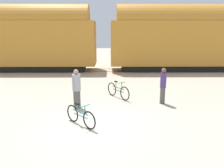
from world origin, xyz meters
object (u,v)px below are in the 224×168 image
Objects in this scene: bicycle_green at (118,91)px; person_in_purple at (163,85)px; freight_train at (103,36)px; person_in_grey at (77,89)px; bicycle_teal at (81,116)px.

person_in_purple is (2.10, -0.96, 0.52)m from bicycle_green.
freight_train is 9.02m from bicycle_green.
freight_train reaches higher than person_in_grey.
bicycle_teal is 0.68× the size of person_in_grey.
freight_train is 45.28× the size of bicycle_teal.
person_in_grey reaches higher than bicycle_green.
person_in_grey is (-1.93, -1.52, 0.51)m from bicycle_green.
freight_train is 12.33m from bicycle_teal.
person_in_grey is (-0.91, -10.08, -2.13)m from freight_train.
freight_train is 31.65× the size of person_in_purple.
freight_train is at bearing 139.03° from person_in_grey.
person_in_purple is at bearing -24.44° from bicycle_green.
person_in_grey reaches higher than bicycle_teal.
person_in_grey is at bearing -95.18° from freight_train.
bicycle_teal is at bearing -23.90° from person_in_grey.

